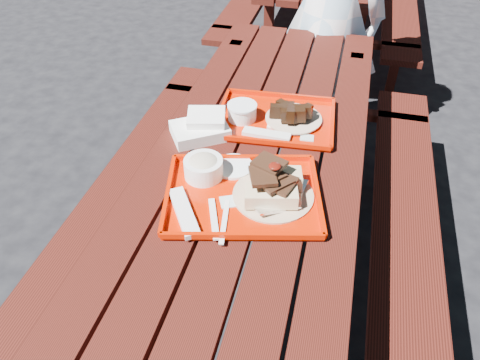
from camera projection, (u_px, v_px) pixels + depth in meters
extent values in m
plane|color=black|center=(248.00, 299.00, 2.07)|extent=(60.00, 60.00, 0.00)
cube|color=#3E120C|center=(168.00, 159.00, 1.65)|extent=(0.14, 2.40, 0.04)
cube|color=#3E120C|center=(209.00, 166.00, 1.62)|extent=(0.14, 2.40, 0.04)
cube|color=#3E120C|center=(251.00, 172.00, 1.60)|extent=(0.14, 2.40, 0.04)
cube|color=#3E120C|center=(294.00, 179.00, 1.57)|extent=(0.14, 2.40, 0.04)
cube|color=#3E120C|center=(339.00, 187.00, 1.54)|extent=(0.14, 2.40, 0.04)
cube|color=#3E120C|center=(111.00, 207.00, 1.90)|extent=(0.25, 2.40, 0.04)
cube|color=#3E120C|center=(184.00, 136.00, 2.66)|extent=(0.06, 0.06, 0.42)
cube|color=#3E120C|center=(406.00, 262.00, 1.68)|extent=(0.25, 2.40, 0.04)
cube|color=#3E120C|center=(393.00, 167.00, 2.45)|extent=(0.06, 0.06, 0.42)
cube|color=#3E120C|center=(236.00, 107.00, 2.59)|extent=(0.06, 0.06, 0.75)
cube|color=#3E120C|center=(346.00, 121.00, 2.48)|extent=(0.06, 0.06, 0.75)
cube|color=#3E120C|center=(291.00, 105.00, 2.50)|extent=(1.40, 0.06, 0.04)
cube|color=#3E120C|center=(234.00, 52.00, 3.49)|extent=(0.06, 0.06, 0.42)
cube|color=#3E120C|center=(394.00, 70.00, 3.27)|extent=(0.06, 0.06, 0.42)
cube|color=#3E120C|center=(268.00, 42.00, 3.24)|extent=(0.06, 0.06, 0.75)
cube|color=#3E120C|center=(356.00, 51.00, 3.13)|extent=(0.06, 0.06, 0.75)
cube|color=#3E120C|center=(312.00, 38.00, 3.15)|extent=(1.40, 0.06, 0.04)
cube|color=#BC1800|center=(243.00, 197.00, 1.46)|extent=(0.54, 0.46, 0.01)
cube|color=#BC1800|center=(243.00, 158.00, 1.59)|extent=(0.46, 0.12, 0.02)
cube|color=#BC1800|center=(242.00, 236.00, 1.32)|extent=(0.46, 0.12, 0.02)
cube|color=#BC1800|center=(317.00, 194.00, 1.45)|extent=(0.10, 0.35, 0.02)
cube|color=#BC1800|center=(168.00, 193.00, 1.45)|extent=(0.10, 0.35, 0.02)
cylinder|color=tan|center=(273.00, 195.00, 1.46)|extent=(0.25, 0.25, 0.01)
cube|color=beige|center=(271.00, 196.00, 1.40)|extent=(0.17, 0.11, 0.05)
cube|color=beige|center=(276.00, 178.00, 1.47)|extent=(0.17, 0.11, 0.05)
ellipsoid|color=#4B0E07|center=(275.00, 163.00, 1.37)|extent=(0.04, 0.04, 0.02)
cylinder|color=white|center=(204.00, 168.00, 1.51)|extent=(0.13, 0.13, 0.06)
ellipsoid|color=beige|center=(203.00, 164.00, 1.50)|extent=(0.11, 0.11, 0.05)
cylinder|color=white|center=(233.00, 166.00, 1.56)|extent=(0.13, 0.13, 0.01)
cube|color=white|center=(184.00, 212.00, 1.39)|extent=(0.16, 0.20, 0.02)
cube|color=white|center=(214.00, 219.00, 1.38)|extent=(0.08, 0.16, 0.01)
cube|color=white|center=(224.00, 221.00, 1.37)|extent=(0.04, 0.18, 0.01)
cube|color=silver|center=(229.00, 202.00, 1.43)|extent=(0.07, 0.07, 0.00)
cube|color=#BC1700|center=(275.00, 120.00, 1.80)|extent=(0.45, 0.36, 0.01)
cube|color=#BC1700|center=(280.00, 95.00, 1.91)|extent=(0.43, 0.04, 0.02)
cube|color=#BC1700|center=(270.00, 142.00, 1.66)|extent=(0.43, 0.04, 0.02)
cube|color=#BC1700|center=(332.00, 122.00, 1.76)|extent=(0.04, 0.33, 0.02)
cube|color=#BC1700|center=(221.00, 112.00, 1.81)|extent=(0.04, 0.33, 0.02)
cube|color=silver|center=(288.00, 119.00, 1.78)|extent=(0.16, 0.16, 0.01)
cylinder|color=#C6A98C|center=(294.00, 118.00, 1.78)|extent=(0.21, 0.21, 0.01)
cylinder|color=white|center=(242.00, 113.00, 1.78)|extent=(0.11, 0.11, 0.05)
cylinder|color=white|center=(242.00, 106.00, 1.76)|extent=(0.11, 0.11, 0.01)
cube|color=white|center=(267.00, 134.00, 1.70)|extent=(0.18, 0.05, 0.01)
cube|color=silver|center=(307.00, 138.00, 1.69)|extent=(0.05, 0.04, 0.00)
cube|color=white|center=(200.00, 131.00, 1.71)|extent=(0.25, 0.23, 0.05)
cube|color=white|center=(206.00, 118.00, 1.70)|extent=(0.16, 0.14, 0.04)
imported|color=#AED3EE|center=(329.00, 11.00, 2.47)|extent=(0.67, 0.51, 1.65)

